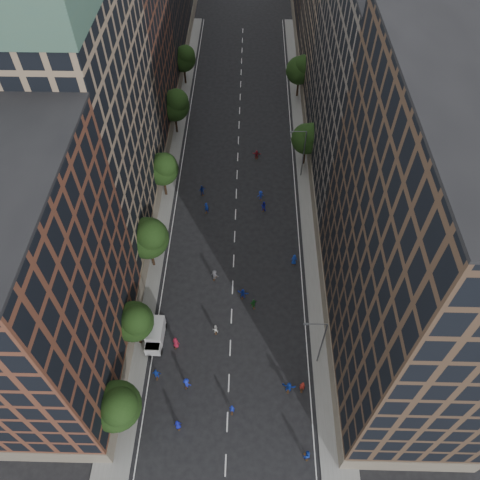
{
  "coord_description": "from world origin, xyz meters",
  "views": [
    {
      "loc": [
        1.82,
        -12.97,
        53.13
      ],
      "look_at": [
        0.85,
        29.22,
        2.0
      ],
      "focal_mm": 35.0,
      "sensor_mm": 36.0,
      "label": 1
    }
  ],
  "objects": [
    {
      "name": "bldg_left_c",
      "position": [
        -19.0,
        58.0,
        14.0
      ],
      "size": [
        14.0,
        20.0,
        28.0
      ],
      "primitive_type": "cube",
      "color": "brown",
      "rests_on": "ground"
    },
    {
      "name": "skater_17",
      "position": [
        3.24,
        49.23,
        0.79
      ],
      "size": [
        1.51,
        0.69,
        1.57
      ],
      "primitive_type": "imported",
      "rotation": [
        0.0,
        0.0,
        2.98
      ],
      "color": "maroon",
      "rests_on": "ground"
    },
    {
      "name": "skater_2",
      "position": [
        8.5,
        1.0,
        0.88
      ],
      "size": [
        1.03,
        0.91,
        1.77
      ],
      "primitive_type": "imported",
      "rotation": [
        0.0,
        0.0,
        3.46
      ],
      "color": "#1331A2",
      "rests_on": "ground"
    },
    {
      "name": "tree_left_0",
      "position": [
        -11.01,
        3.85,
        5.96
      ],
      "size": [
        5.2,
        5.2,
        8.83
      ],
      "color": "black",
      "rests_on": "ground"
    },
    {
      "name": "skater_4",
      "position": [
        -8.5,
        9.53,
        0.9
      ],
      "size": [
        1.07,
        0.46,
        1.81
      ],
      "primitive_type": "imported",
      "rotation": [
        0.0,
        0.0,
        3.16
      ],
      "color": "#1434A5",
      "rests_on": "ground"
    },
    {
      "name": "skater_16",
      "position": [
        -5.41,
        40.2,
        0.91
      ],
      "size": [
        1.16,
        0.82,
        1.82
      ],
      "primitive_type": "imported",
      "rotation": [
        0.0,
        0.0,
        3.54
      ],
      "color": "navy",
      "rests_on": "ground"
    },
    {
      "name": "skater_15",
      "position": [
        3.86,
        39.36,
        0.82
      ],
      "size": [
        1.16,
        0.82,
        1.63
      ],
      "primitive_type": "imported",
      "rotation": [
        0.0,
        0.0,
        3.36
      ],
      "color": "#142BA8",
      "rests_on": "ground"
    },
    {
      "name": "skater_9",
      "position": [
        -2.52,
        23.88,
        0.86
      ],
      "size": [
        1.25,
        0.96,
        1.71
      ],
      "primitive_type": "imported",
      "rotation": [
        0.0,
        0.0,
        2.81
      ],
      "color": "#444349",
      "rests_on": "ground"
    },
    {
      "name": "skater_14",
      "position": [
        4.31,
        36.98,
        0.88
      ],
      "size": [
        1.02,
        0.89,
        1.76
      ],
      "primitive_type": "imported",
      "rotation": [
        0.0,
        0.0,
        2.84
      ],
      "color": "#171EBD",
      "rests_on": "ground"
    },
    {
      "name": "sidewalk_left",
      "position": [
        -12.0,
        47.5,
        0.07
      ],
      "size": [
        4.0,
        105.0,
        0.15
      ],
      "primitive_type": "cube",
      "color": "slate",
      "rests_on": "ground"
    },
    {
      "name": "ground",
      "position": [
        0.0,
        40.0,
        0.0
      ],
      "size": [
        240.0,
        240.0,
        0.0
      ],
      "primitive_type": "plane",
      "color": "black",
      "rests_on": "ground"
    },
    {
      "name": "tree_right_b",
      "position": [
        11.39,
        67.85,
        5.96
      ],
      "size": [
        5.2,
        5.2,
        8.83
      ],
      "color": "black",
      "rests_on": "ground"
    },
    {
      "name": "tree_left_3",
      "position": [
        -11.02,
        39.85,
        5.82
      ],
      "size": [
        5.0,
        5.0,
        8.58
      ],
      "color": "black",
      "rests_on": "ground"
    },
    {
      "name": "streetlamp_near",
      "position": [
        10.37,
        12.0,
        5.17
      ],
      "size": [
        2.64,
        0.22,
        9.06
      ],
      "color": "#595B60",
      "rests_on": "ground"
    },
    {
      "name": "skater_7",
      "position": [
        8.5,
        8.42,
        0.91
      ],
      "size": [
        0.72,
        0.52,
        1.82
      ],
      "primitive_type": "imported",
      "rotation": [
        0.0,
        0.0,
        3.0
      ],
      "color": "#A7251B",
      "rests_on": "ground"
    },
    {
      "name": "skater_3",
      "position": [
        -4.86,
        8.51,
        0.84
      ],
      "size": [
        1.24,
        0.99,
        1.68
      ],
      "primitive_type": "imported",
      "rotation": [
        0.0,
        0.0,
        2.75
      ],
      "color": "#1626BA",
      "rests_on": "ground"
    },
    {
      "name": "tree_left_2",
      "position": [
        -10.99,
        25.83,
        6.36
      ],
      "size": [
        5.6,
        5.6,
        9.45
      ],
      "color": "black",
      "rests_on": "ground"
    },
    {
      "name": "skater_12",
      "position": [
        8.5,
        26.72,
        0.89
      ],
      "size": [
        0.9,
        0.61,
        1.79
      ],
      "primitive_type": "imported",
      "rotation": [
        0.0,
        0.0,
        3.09
      ],
      "color": "navy",
      "rests_on": "ground"
    },
    {
      "name": "bldg_right_a",
      "position": [
        19.0,
        15.0,
        18.0
      ],
      "size": [
        14.0,
        30.0,
        36.0
      ],
      "primitive_type": "cube",
      "color": "#463326",
      "rests_on": "ground"
    },
    {
      "name": "bldg_left_a",
      "position": [
        -19.0,
        11.0,
        15.0
      ],
      "size": [
        14.0,
        22.0,
        30.0
      ],
      "primitive_type": "cube",
      "color": "brown",
      "rests_on": "ground"
    },
    {
      "name": "skater_10",
      "position": [
        2.84,
        19.44,
        0.86
      ],
      "size": [
        1.09,
        0.76,
        1.72
      ],
      "primitive_type": "imported",
      "rotation": [
        0.0,
        0.0,
        3.52
      ],
      "color": "#1E6427",
      "rests_on": "ground"
    },
    {
      "name": "tree_right_a",
      "position": [
        11.38,
        47.85,
        5.63
      ],
      "size": [
        5.0,
        5.0,
        8.39
      ],
      "color": "black",
      "rests_on": "ground"
    },
    {
      "name": "bldg_left_b",
      "position": [
        -19.0,
        35.0,
        17.0
      ],
      "size": [
        14.0,
        26.0,
        34.0
      ],
      "primitive_type": "cube",
      "color": "#856E57",
      "rests_on": "ground"
    },
    {
      "name": "tree_left_4",
      "position": [
        -11.0,
        55.84,
        6.1
      ],
      "size": [
        5.4,
        5.4,
        9.08
      ],
      "color": "black",
      "rests_on": "ground"
    },
    {
      "name": "sidewalk_right",
      "position": [
        12.0,
        47.5,
        0.07
      ],
      "size": [
        4.0,
        105.0,
        0.15
      ],
      "primitive_type": "cube",
      "color": "slate",
      "rests_on": "ground"
    },
    {
      "name": "skater_13",
      "position": [
        -4.46,
        36.4,
        0.97
      ],
      "size": [
        0.84,
        0.71,
        1.94
      ],
      "primitive_type": "imported",
      "rotation": [
        0.0,
        0.0,
        2.72
      ],
      "color": "#1532AB",
      "rests_on": "ground"
    },
    {
      "name": "bldg_right_b",
      "position": [
        19.0,
        44.0,
        16.5
      ],
      "size": [
        14.0,
        28.0,
        33.0
      ],
      "primitive_type": "cube",
      "color": "#5C544C",
      "rests_on": "ground"
    },
    {
      "name": "tree_left_5",
      "position": [
        -11.02,
        71.86,
        5.68
      ],
      "size": [
        4.8,
        4.8,
        8.33
      ],
      "color": "black",
      "rests_on": "ground"
    },
    {
      "name": "skater_5",
      "position": [
        6.95,
        8.31,
        0.89
      ],
      "size": [
        1.72,
        0.84,
        1.78
      ],
      "primitive_type": "imported",
      "rotation": [
        0.0,
        0.0,
        2.94
      ],
      "color": "navy",
      "rests_on": "ground"
    },
    {
      "name": "cargo_van",
      "position": [
        -9.3,
        14.42,
        1.26
      ],
      "size": [
        2.23,
        4.56,
        2.4
      ],
      "rotation": [
        0.0,
        0.0,
        -0.03
      ],
      "color": "#B9B9BB",
      "rests_on": "ground"
    },
    {
      "name": "skater_0",
      "position": [
        -5.38,
        3.81,
        0.82
      ],
      "size": [
        0.92,
        0.74,
        1.64
      ],
      "primitive_type": "imported",
      "rotation": [
        0.0,
        0.0,
        3.45
      ],
      "color": "#111792",
      "rests_on": "ground"
    },
    {
      "name": "skater_6",
      "position": [
        -6.68,
        13.59,
        0.93
      ],
      "size": [
        1.04,
        0.82,
        1.86
      ],
      "primitive_type": "imported",
      "rotation": [
        0.0,
        0.0,
        2.86
      ],
      "color": "maroon",
      "rests_on": "ground"
    },
    {
      "name": "tree_left_1",
      "position": [
        -11.02,
        13.86,
        5.55
      ],
      "size": [
        4.8,
        4.8,
        8.21
      ],
      "color": "black",
      "rests_on": "ground"
    },
    {
      "name": "skater_1",
      "position": [
        0.49,
        5.66,
        0.84
      ],
      "size": [
        0.63,
        0.43,
        1.67
      ],
      "primitive_type": "imported",
      "rotation": [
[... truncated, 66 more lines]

